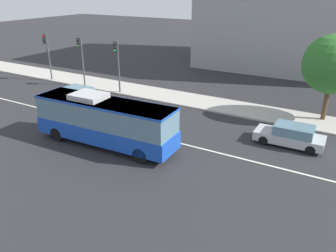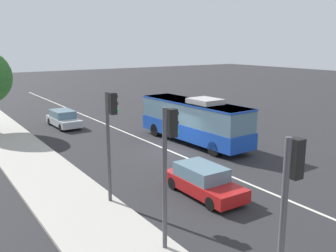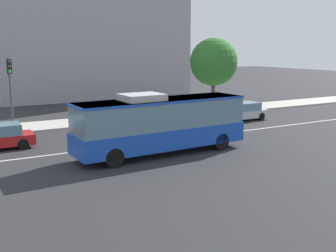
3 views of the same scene
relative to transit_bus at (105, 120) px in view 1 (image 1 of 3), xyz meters
The scene contains 10 objects.
ground_plane 3.36m from the transit_bus, 108.45° to the left, with size 160.00×160.00×0.00m, color #28282B.
sidewalk_kerb 11.44m from the transit_bus, 94.54° to the left, with size 80.00×3.69×0.14m, color #B2ADA3.
lane_centre_line 3.35m from the transit_bus, 108.45° to the left, with size 76.00×0.16×0.01m, color silver.
transit_bus is the anchor object (origin of this frame).
sedan_silver 12.52m from the transit_bus, 29.80° to the left, with size 4.53×1.88×1.46m.
sedan_red 9.88m from the transit_bus, 145.10° to the left, with size 4.51×1.84×1.46m.
traffic_light_near_corner 18.91m from the transit_bus, 149.15° to the left, with size 0.33×0.62×5.20m.
traffic_light_mid_block 11.75m from the transit_bus, 123.72° to the left, with size 0.33×0.62×5.20m.
traffic_light_far_corner 15.04m from the transit_bus, 139.02° to the left, with size 0.34×0.62×5.20m.
street_tree_kerbside_left 17.39m from the transit_bus, 44.97° to the left, with size 4.51×4.51×6.82m.
Camera 1 is at (14.93, -18.39, 10.07)m, focal length 35.88 mm.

